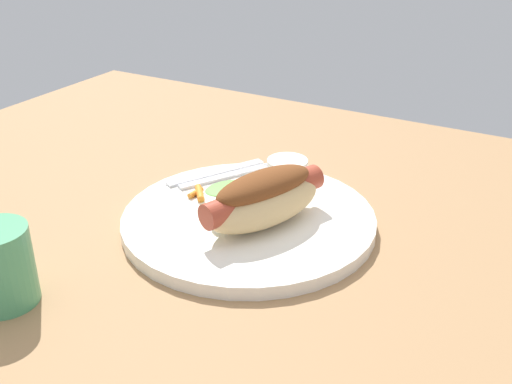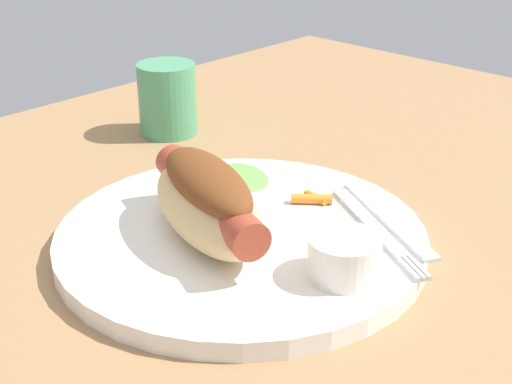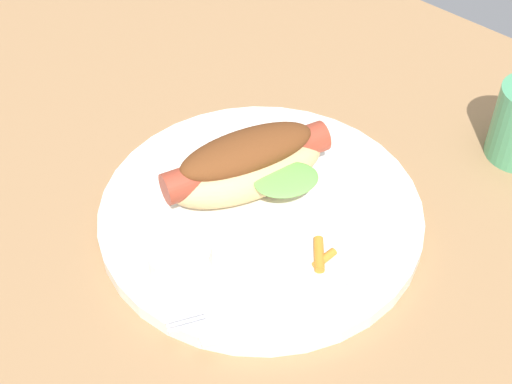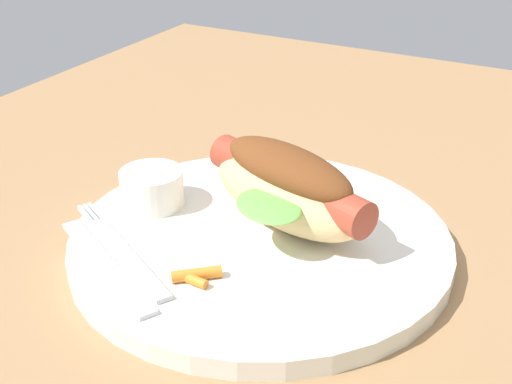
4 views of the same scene
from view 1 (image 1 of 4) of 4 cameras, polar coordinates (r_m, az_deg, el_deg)
The scene contains 7 objects.
ground_plane at distance 76.76cm, azimuth -1.37°, elevation -3.08°, with size 120.00×90.00×1.80cm, color #9E754C.
plate at distance 74.39cm, azimuth -0.68°, elevation -2.60°, with size 30.50×30.50×1.60cm, color white.
hot_dog at distance 70.53cm, azimuth 0.71°, elevation -0.51°, with size 13.50×16.92×6.53cm.
sauce_ramekin at distance 81.58cm, azimuth 2.92°, elevation 1.98°, with size 5.40×5.40×3.15cm, color white.
fork at distance 83.53cm, azimuth -2.37°, elevation 1.57°, with size 8.81×14.38×0.40cm.
knife at distance 84.45cm, azimuth -3.72°, elevation 1.81°, with size 14.58×1.40×0.36cm, color silver.
carrot_garnish at distance 78.46cm, azimuth -5.37°, elevation -0.09°, with size 3.03×3.32×0.88cm.
Camera 1 is at (-34.45, 57.19, 36.97)cm, focal length 43.15 mm.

